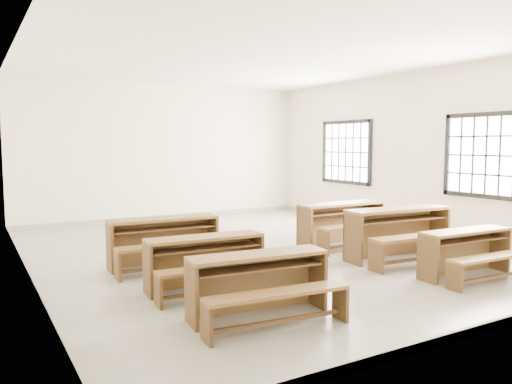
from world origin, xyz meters
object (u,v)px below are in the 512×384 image
desk_set_0 (260,281)px  desk_set_1 (206,259)px  desk_set_3 (468,250)px  desk_set_5 (344,221)px  desk_set_2 (165,238)px  desk_set_4 (400,230)px

desk_set_0 → desk_set_1: desk_set_0 is taller
desk_set_1 → desk_set_3: (3.31, -1.24, -0.01)m
desk_set_3 → desk_set_5: 2.49m
desk_set_0 → desk_set_2: size_ratio=0.95×
desk_set_1 → desk_set_5: desk_set_5 is taller
desk_set_0 → desk_set_1: (-0.06, 1.19, -0.00)m
desk_set_2 → desk_set_5: bearing=0.7°
desk_set_2 → desk_set_5: 3.28m
desk_set_1 → desk_set_3: bearing=-16.6°
desk_set_3 → desk_set_5: size_ratio=0.87×
desk_set_0 → desk_set_5: desk_set_5 is taller
desk_set_3 → desk_set_4: desk_set_4 is taller
desk_set_4 → desk_set_5: size_ratio=1.09×
desk_set_1 → desk_set_3: 3.53m
desk_set_3 → desk_set_4: (-0.01, 1.21, 0.09)m
desk_set_0 → desk_set_5: size_ratio=0.92×
desk_set_1 → desk_set_0: bearing=-83.0°
desk_set_0 → desk_set_1: 1.19m
desk_set_1 → desk_set_5: size_ratio=0.91×
desk_set_2 → desk_set_4: 3.62m
desk_set_2 → desk_set_1: bearing=-85.4°
desk_set_1 → desk_set_4: desk_set_4 is taller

